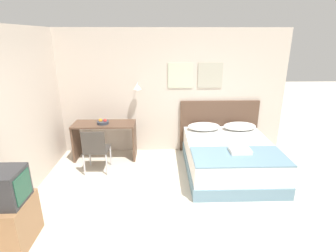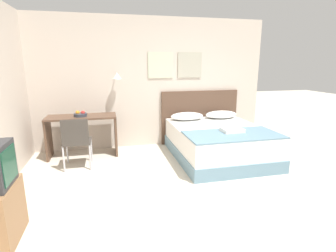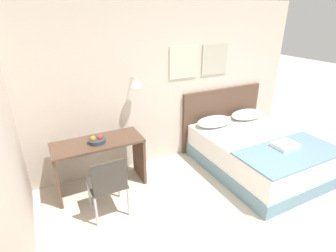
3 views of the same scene
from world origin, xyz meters
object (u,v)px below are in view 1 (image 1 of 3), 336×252
(throw_blanket, at_px, (239,156))
(folded_towel_near_foot, at_px, (240,150))
(fruit_bowl, at_px, (103,122))
(desk_chair, at_px, (95,148))
(desk, at_px, (105,134))
(television, at_px, (3,187))
(tv_stand, at_px, (11,223))
(pillow_left, at_px, (204,127))
(bed, at_px, (229,158))
(pillow_right, at_px, (240,126))
(headboard, at_px, (219,126))

(throw_blanket, relative_size, folded_towel_near_foot, 4.43)
(fruit_bowl, bearing_deg, desk_chair, -93.26)
(desk, xyz_separation_m, television, (-0.70, -2.43, 0.26))
(tv_stand, height_order, television, television)
(television, bearing_deg, fruit_bowl, 73.98)
(folded_towel_near_foot, relative_size, fruit_bowl, 1.47)
(desk, relative_size, desk_chair, 1.46)
(folded_towel_near_foot, xyz_separation_m, tv_stand, (-3.23, -1.31, -0.34))
(fruit_bowl, relative_size, tv_stand, 0.40)
(pillow_left, bearing_deg, bed, -62.73)
(pillow_right, relative_size, desk, 0.54)
(bed, xyz_separation_m, pillow_left, (-0.38, 0.74, 0.37))
(desk, xyz_separation_m, fruit_bowl, (-0.01, -0.04, 0.27))
(folded_towel_near_foot, bearing_deg, tv_stand, -157.97)
(bed, xyz_separation_m, throw_blanket, (0.00, -0.58, 0.31))
(bed, bearing_deg, television, -151.22)
(headboard, relative_size, throw_blanket, 1.11)
(pillow_right, height_order, desk, desk)
(bed, xyz_separation_m, desk, (-2.47, 0.69, 0.26))
(desk, bearing_deg, throw_blanket, -27.08)
(folded_towel_near_foot, bearing_deg, bed, 96.48)
(bed, xyz_separation_m, tv_stand, (-3.18, -1.74, 0.01))
(bed, height_order, pillow_right, pillow_right)
(desk_chair, bearing_deg, tv_stand, -110.32)
(desk, bearing_deg, television, -106.04)
(desk, xyz_separation_m, desk_chair, (-0.05, -0.66, -0.03))
(headboard, xyz_separation_m, pillow_right, (0.38, -0.28, 0.09))
(television, bearing_deg, tv_stand, 180.00)
(folded_towel_near_foot, bearing_deg, television, -157.95)
(pillow_left, bearing_deg, desk_chair, -161.41)
(throw_blanket, bearing_deg, pillow_left, 106.20)
(desk_chair, distance_m, television, 1.91)
(pillow_left, distance_m, fruit_bowl, 2.11)
(desk, bearing_deg, pillow_left, 1.55)
(pillow_left, distance_m, folded_towel_near_foot, 1.26)
(headboard, xyz_separation_m, folded_towel_near_foot, (0.05, -1.46, 0.06))
(folded_towel_near_foot, bearing_deg, headboard, 91.95)
(headboard, bearing_deg, folded_towel_near_foot, -88.05)
(pillow_right, distance_m, television, 4.34)
(pillow_left, relative_size, desk_chair, 0.79)
(tv_stand, relative_size, television, 1.24)
(fruit_bowl, bearing_deg, pillow_left, 2.55)
(pillow_right, relative_size, throw_blanket, 0.44)
(pillow_left, relative_size, pillow_right, 1.00)
(folded_towel_near_foot, bearing_deg, desk_chair, 169.79)
(folded_towel_near_foot, relative_size, tv_stand, 0.59)
(throw_blanket, height_order, desk, desk)
(headboard, height_order, folded_towel_near_foot, headboard)
(throw_blanket, height_order, fruit_bowl, fruit_bowl)
(bed, distance_m, desk, 2.58)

